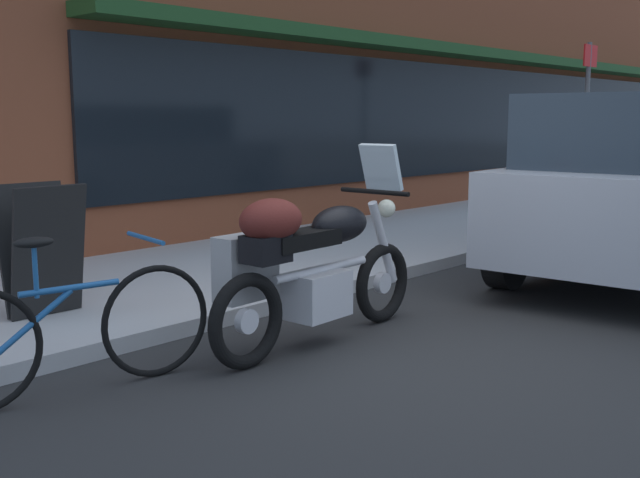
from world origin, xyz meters
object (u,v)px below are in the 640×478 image
at_px(touring_motorcycle, 305,262).
at_px(parking_sign_pole, 586,114).
at_px(parked_bicycle, 71,331).
at_px(sandwich_board_sign, 42,250).

xyz_separation_m(touring_motorcycle, parking_sign_pole, (7.58, 1.35, 1.04)).
distance_m(touring_motorcycle, parked_bicycle, 1.63).
xyz_separation_m(parked_bicycle, sandwich_board_sign, (0.54, 1.38, 0.23)).
relative_size(touring_motorcycle, sandwich_board_sign, 2.13).
xyz_separation_m(parked_bicycle, parking_sign_pole, (9.16, 1.02, 1.26)).
bearing_deg(parking_sign_pole, sandwich_board_sign, 177.57).
xyz_separation_m(touring_motorcycle, sandwich_board_sign, (-1.04, 1.72, 0.01)).
relative_size(touring_motorcycle, parking_sign_pole, 0.81).
height_order(parked_bicycle, sandwich_board_sign, sandwich_board_sign).
bearing_deg(parked_bicycle, touring_motorcycle, -11.93).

